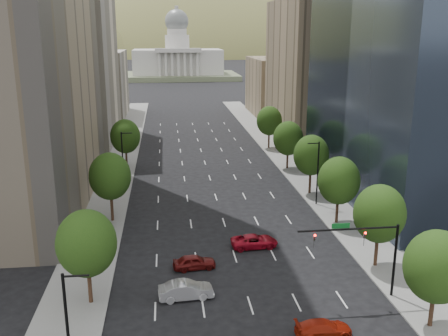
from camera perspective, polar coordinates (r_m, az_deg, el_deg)
name	(u,v)px	position (r m, az deg, el deg)	size (l,w,h in m)	color
sidewalk_left	(107,201)	(73.13, -13.13, -3.65)	(6.00, 200.00, 0.15)	slate
sidewalk_right	(319,193)	(76.00, 10.79, -2.79)	(6.00, 200.00, 0.15)	slate
midrise_cream_left	(78,60)	(113.40, -16.24, 11.78)	(14.00, 30.00, 35.00)	beige
filler_left	(100,84)	(146.62, -13.96, 9.26)	(14.00, 26.00, 18.00)	beige
parking_tan_right	(310,70)	(113.68, 9.78, 10.90)	(14.00, 30.00, 30.00)	#8C7759
filler_right	(277,87)	(146.15, 6.01, 9.21)	(14.00, 26.00, 16.00)	#8C7759
tree_right_0	(437,267)	(43.61, 23.08, -10.30)	(5.20, 5.20, 8.39)	#382316
tree_right_1	(379,214)	(52.47, 17.28, -4.99)	(5.20, 5.20, 8.75)	#382316
tree_right_2	(339,181)	(63.07, 12.95, -1.42)	(5.20, 5.20, 8.61)	#382316
tree_right_3	(311,155)	(73.99, 9.90, 1.45)	(5.20, 5.20, 8.89)	#382316
tree_right_4	(288,138)	(87.24, 7.31, 3.37)	(5.20, 5.20, 8.46)	#382316
tree_right_5	(269,121)	(102.50, 5.18, 5.37)	(5.20, 5.20, 8.75)	#382316
tree_left_0	(87,243)	(44.99, -15.39, -8.29)	(5.20, 5.20, 8.75)	#382316
tree_left_1	(110,176)	(63.62, -12.85, -0.93)	(5.20, 5.20, 8.97)	#382316
tree_left_2	(125,136)	(88.85, -11.18, 3.56)	(5.20, 5.20, 8.68)	#382316
streetlight_rn	(317,171)	(69.47, 10.57, -0.39)	(1.70, 0.20, 9.00)	black
streetlight_ls	(69,333)	(34.84, -17.24, -17.52)	(1.70, 0.20, 9.00)	black
streetlight_ln	(123,159)	(76.35, -11.42, 0.99)	(1.70, 0.20, 9.00)	black
traffic_signal	(369,245)	(46.25, 16.23, -8.46)	(9.12, 0.40, 7.38)	black
capitol	(178,61)	(259.01, -5.29, 11.99)	(60.00, 40.00, 35.20)	#596647
foothills	(199,84)	(612.66, -2.83, 9.58)	(720.00, 413.00, 263.00)	olive
car_red_near	(324,328)	(42.26, 11.27, -17.47)	(1.85, 4.55, 1.32)	maroon
car_maroon	(194,262)	(51.69, -3.40, -10.64)	(1.74, 4.33, 1.48)	#540F0E
car_silver	(186,290)	(46.50, -4.35, -13.70)	(1.73, 4.95, 1.63)	#A7A8AD
car_red_far	(254,241)	(56.48, 3.48, -8.31)	(2.41, 5.22, 1.45)	maroon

